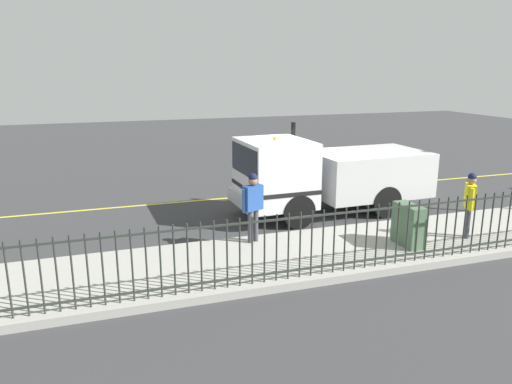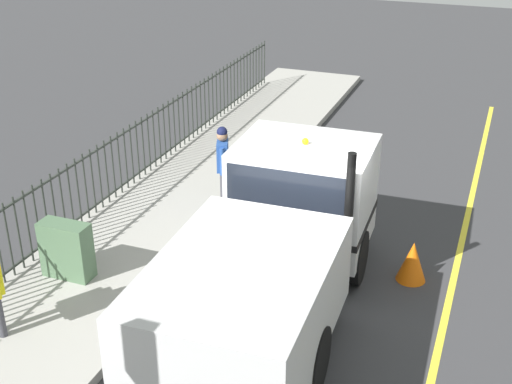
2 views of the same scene
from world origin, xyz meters
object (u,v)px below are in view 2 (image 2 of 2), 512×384
object	(u,v)px
worker_standing	(223,158)
traffic_cone	(412,261)
work_truck	(278,239)
utility_cabinet	(67,250)

from	to	relation	value
worker_standing	traffic_cone	world-z (taller)	worker_standing
worker_standing	traffic_cone	distance (m)	4.39
work_truck	utility_cabinet	size ratio (longest dim) A/B	6.01
work_truck	utility_cabinet	distance (m)	3.71
worker_standing	utility_cabinet	distance (m)	3.80
work_truck	utility_cabinet	bearing A→B (deg)	-172.21
work_truck	worker_standing	bearing A→B (deg)	125.60
work_truck	worker_standing	world-z (taller)	work_truck
work_truck	utility_cabinet	world-z (taller)	work_truck
worker_standing	traffic_cone	xyz separation A→B (m)	(-4.12, 1.23, -0.86)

